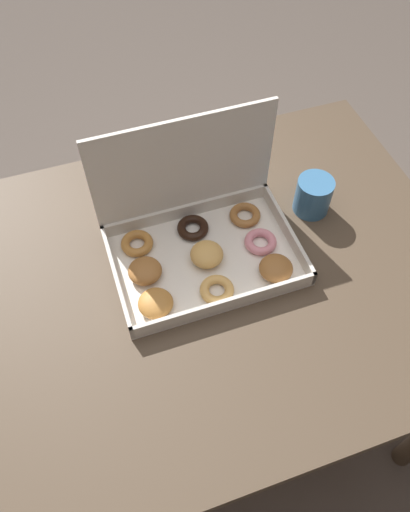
% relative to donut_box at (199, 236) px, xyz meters
% --- Properties ---
extents(ground_plane, '(8.00, 8.00, 0.00)m').
position_rel_donut_box_xyz_m(ground_plane, '(-0.06, -0.06, -0.79)').
color(ground_plane, '#564C44').
extents(dining_table, '(1.22, 0.85, 0.74)m').
position_rel_donut_box_xyz_m(dining_table, '(-0.06, -0.06, -0.15)').
color(dining_table, '#4C3D2D').
rests_on(dining_table, ground_plane).
extents(donut_box, '(0.39, 0.27, 0.28)m').
position_rel_donut_box_xyz_m(donut_box, '(0.00, 0.00, 0.00)').
color(donut_box, silver).
rests_on(donut_box, dining_table).
extents(coffee_mug, '(0.08, 0.08, 0.09)m').
position_rel_donut_box_xyz_m(coffee_mug, '(0.28, 0.03, -0.01)').
color(coffee_mug, teal).
rests_on(coffee_mug, dining_table).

